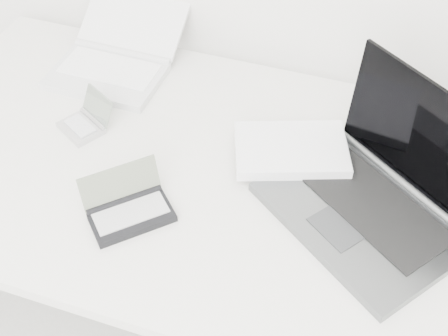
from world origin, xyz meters
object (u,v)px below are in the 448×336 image
(desk, at_px, (243,192))
(palmtop_charcoal, at_px, (129,208))
(netbook_open_white, at_px, (115,60))
(laptop_large, at_px, (357,183))

(desk, relative_size, palmtop_charcoal, 8.08)
(netbook_open_white, bearing_deg, desk, -30.82)
(laptop_large, distance_m, netbook_open_white, 0.71)
(desk, bearing_deg, netbook_open_white, 148.25)
(netbook_open_white, relative_size, palmtop_charcoal, 1.74)
(netbook_open_white, height_order, palmtop_charcoal, netbook_open_white)
(laptop_large, height_order, palmtop_charcoal, laptop_large)
(laptop_large, xyz_separation_m, netbook_open_white, (-0.67, 0.24, -0.02))
(desk, height_order, netbook_open_white, netbook_open_white)
(laptop_large, relative_size, palmtop_charcoal, 2.87)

